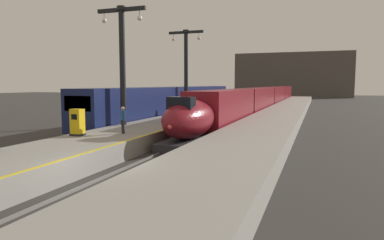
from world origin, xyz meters
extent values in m
plane|color=#33302D|center=(0.00, 0.00, 0.00)|extent=(260.00, 260.00, 0.00)
cube|color=gray|center=(-4.05, 24.75, 0.53)|extent=(4.80, 110.00, 1.05)
cube|color=gray|center=(4.05, 24.75, 0.53)|extent=(4.80, 110.00, 1.05)
cube|color=yellow|center=(-1.77, 24.75, 1.05)|extent=(0.20, 107.80, 0.01)
cube|color=slate|center=(-0.75, 27.50, 0.06)|extent=(0.08, 110.00, 0.12)
cube|color=slate|center=(0.75, 27.50, 0.06)|extent=(0.08, 110.00, 0.12)
cube|color=slate|center=(-8.85, 27.50, 0.06)|extent=(0.08, 110.00, 0.12)
cube|color=slate|center=(-7.35, 27.50, 0.06)|extent=(0.08, 110.00, 0.12)
ellipsoid|color=maroon|center=(0.00, 10.09, 1.83)|extent=(2.78, 6.63, 2.56)
cube|color=#28282D|center=(0.00, 9.76, 0.28)|extent=(2.46, 5.64, 0.55)
cube|color=black|center=(0.00, 8.60, 2.90)|extent=(1.59, 1.00, 0.90)
sphere|color=#F24C4C|center=(0.00, 6.86, 1.68)|extent=(0.28, 0.28, 0.28)
cube|color=maroon|center=(0.00, 19.08, 2.08)|extent=(2.90, 14.00, 3.05)
cube|color=black|center=(-1.42, 19.08, 2.62)|extent=(0.04, 11.90, 0.80)
cube|color=black|center=(1.42, 19.08, 2.62)|extent=(0.04, 11.90, 0.80)
cube|color=silver|center=(0.00, 19.08, 0.80)|extent=(2.92, 13.30, 0.24)
cube|color=black|center=(0.00, 14.60, 0.28)|extent=(2.03, 2.20, 0.56)
cube|color=black|center=(0.00, 23.56, 0.28)|extent=(2.03, 2.20, 0.56)
cube|color=maroon|center=(0.00, 35.68, 2.08)|extent=(2.90, 18.00, 3.05)
cube|color=black|center=(-1.42, 35.68, 2.62)|extent=(0.04, 15.84, 0.80)
cube|color=black|center=(1.42, 35.68, 2.62)|extent=(0.04, 15.84, 0.80)
cube|color=black|center=(0.00, 29.56, 0.28)|extent=(2.03, 2.20, 0.56)
cube|color=black|center=(0.00, 41.80, 0.28)|extent=(2.03, 2.20, 0.56)
cube|color=maroon|center=(0.00, 54.28, 2.08)|extent=(2.90, 18.00, 3.05)
cube|color=black|center=(-1.42, 54.28, 2.62)|extent=(0.04, 15.84, 0.80)
cube|color=black|center=(1.42, 54.28, 2.62)|extent=(0.04, 15.84, 0.80)
cube|color=black|center=(0.00, 48.16, 0.28)|extent=(2.03, 2.20, 0.56)
cube|color=black|center=(0.00, 60.40, 0.28)|extent=(2.03, 2.20, 0.56)
cube|color=maroon|center=(0.00, 72.88, 2.08)|extent=(2.90, 18.00, 3.05)
cube|color=black|center=(-1.42, 72.88, 2.62)|extent=(0.04, 15.84, 0.80)
cube|color=black|center=(1.42, 72.88, 2.62)|extent=(0.04, 15.84, 0.80)
cube|color=black|center=(0.00, 66.76, 0.28)|extent=(2.03, 2.20, 0.56)
cube|color=black|center=(0.00, 79.00, 0.28)|extent=(2.03, 2.20, 0.56)
cube|color=#141E4C|center=(-8.10, 17.99, 2.15)|extent=(2.85, 18.00, 3.30)
cube|color=black|center=(-8.10, 9.03, 2.75)|extent=(2.28, 0.08, 1.10)
cube|color=black|center=(-9.49, 17.99, 2.65)|extent=(0.04, 15.30, 0.90)
cube|color=black|center=(-6.71, 17.99, 2.65)|extent=(0.04, 15.30, 0.90)
cube|color=black|center=(-8.10, 12.23, 0.26)|extent=(2.00, 2.00, 0.52)
cube|color=black|center=(-8.10, 23.75, 0.26)|extent=(2.00, 2.00, 0.52)
cube|color=#141E4C|center=(-8.10, 36.59, 2.15)|extent=(2.85, 18.00, 3.30)
cylinder|color=black|center=(-5.90, 11.55, 5.44)|extent=(0.44, 0.44, 8.78)
cylinder|color=black|center=(-5.90, 11.55, 9.68)|extent=(0.68, 0.68, 0.30)
cube|color=black|center=(-5.90, 11.55, 9.58)|extent=(4.00, 0.24, 0.28)
cylinder|color=black|center=(-7.40, 11.55, 9.23)|extent=(0.03, 0.03, 0.60)
sphere|color=#EFEACC|center=(-7.40, 11.55, 8.88)|extent=(0.36, 0.36, 0.36)
cylinder|color=black|center=(-4.40, 11.55, 9.23)|extent=(0.03, 0.03, 0.60)
sphere|color=#EFEACC|center=(-4.40, 11.55, 8.88)|extent=(0.36, 0.36, 0.36)
cylinder|color=black|center=(-5.90, 24.86, 5.54)|extent=(0.44, 0.44, 8.98)
cylinder|color=black|center=(-5.90, 24.86, 9.88)|extent=(0.68, 0.68, 0.30)
cube|color=black|center=(-5.90, 24.86, 9.78)|extent=(4.00, 0.24, 0.28)
cylinder|color=black|center=(-7.40, 24.86, 9.43)|extent=(0.03, 0.03, 0.60)
sphere|color=#EFEACC|center=(-7.40, 24.86, 9.08)|extent=(0.36, 0.36, 0.36)
cylinder|color=black|center=(-4.40, 24.86, 9.43)|extent=(0.03, 0.03, 0.60)
sphere|color=#EFEACC|center=(-4.40, 24.86, 9.08)|extent=(0.36, 0.36, 0.36)
cylinder|color=#23232D|center=(-4.95, 20.94, 1.48)|extent=(0.13, 0.13, 0.85)
cylinder|color=#23232D|center=(-4.94, 20.77, 1.48)|extent=(0.13, 0.13, 0.85)
cube|color=gray|center=(-4.94, 20.85, 2.21)|extent=(0.23, 0.39, 0.62)
cylinder|color=gray|center=(-4.95, 21.09, 2.16)|extent=(0.09, 0.09, 0.58)
cylinder|color=gray|center=(-4.94, 20.61, 2.16)|extent=(0.09, 0.09, 0.58)
sphere|color=tan|center=(-4.94, 20.85, 2.63)|extent=(0.22, 0.22, 0.22)
cylinder|color=#23232D|center=(-3.35, 7.32, 1.48)|extent=(0.13, 0.13, 0.85)
cylinder|color=#23232D|center=(-3.48, 7.42, 1.48)|extent=(0.13, 0.13, 0.85)
cube|color=#1E478C|center=(-3.42, 7.37, 2.21)|extent=(0.44, 0.40, 0.62)
cylinder|color=#1E478C|center=(-3.22, 7.23, 2.16)|extent=(0.09, 0.09, 0.58)
cylinder|color=#1E478C|center=(-3.61, 7.51, 2.16)|extent=(0.09, 0.09, 0.58)
sphere|color=tan|center=(-3.42, 7.37, 2.63)|extent=(0.22, 0.22, 0.22)
cube|color=black|center=(-3.25, 21.30, 1.35)|extent=(0.40, 0.22, 0.60)
cylinder|color=#262628|center=(-3.35, 21.30, 1.83)|extent=(0.02, 0.02, 0.36)
cylinder|color=#262628|center=(-3.15, 21.30, 1.83)|extent=(0.02, 0.02, 0.36)
cube|color=#262628|center=(-3.25, 21.30, 2.02)|extent=(0.22, 0.03, 0.02)
cube|color=yellow|center=(-5.55, 5.73, 1.85)|extent=(0.70, 0.56, 1.60)
cube|color=black|center=(-5.55, 5.44, 2.20)|extent=(0.40, 0.02, 0.32)
cube|color=black|center=(-5.55, 5.73, 1.11)|extent=(0.76, 0.62, 0.12)
cube|color=#4C4742|center=(0.00, 102.00, 7.00)|extent=(36.00, 2.00, 14.00)
camera|label=1|loc=(7.95, -11.29, 4.13)|focal=32.41mm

